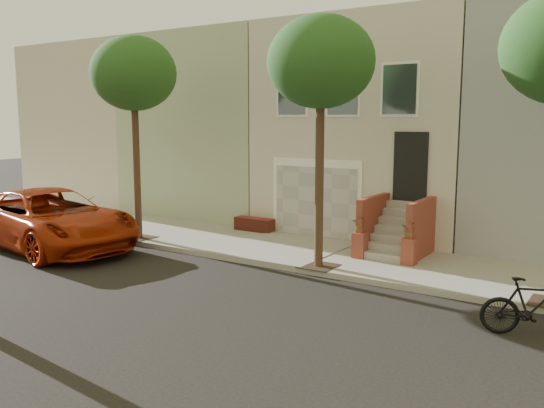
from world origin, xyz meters
The scene contains 7 objects.
ground centered at (0.00, 0.00, 0.00)m, with size 90.00×90.00×0.00m, color black.
sidewalk centered at (0.00, 5.35, 0.07)m, with size 40.00×3.70×0.15m, color gray.
house_row centered at (0.00, 11.19, 3.64)m, with size 33.10×11.70×7.00m.
tree_left centered at (-5.50, 3.90, 5.26)m, with size 2.70×2.57×6.30m.
tree_mid centered at (1.00, 3.90, 5.26)m, with size 2.70×2.57×6.30m.
pickup_truck centered at (-7.15, 1.85, 0.90)m, with size 3.00×6.50×1.81m, color #992407.
motorcycle centered at (6.37, 2.09, 0.54)m, with size 0.51×1.81×1.09m, color black.
Camera 1 is at (7.87, -8.83, 3.91)m, focal length 37.94 mm.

